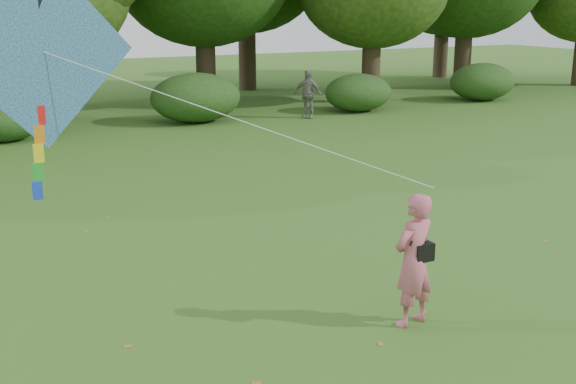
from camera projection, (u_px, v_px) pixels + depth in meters
name	position (u px, v px, depth m)	size (l,w,h in m)	color
ground	(419.00, 308.00, 10.97)	(100.00, 100.00, 0.00)	#265114
man_kite_flyer	(414.00, 260.00, 10.18)	(0.71, 0.47, 1.95)	#C25B71
bystander_right	(308.00, 94.00, 28.37)	(1.12, 0.46, 1.90)	gray
crossbody_bag	(422.00, 251.00, 10.18)	(0.43, 0.20, 0.74)	black
flying_kite	(43.00, 55.00, 9.55)	(5.97, 2.79, 3.34)	#2870AF
shrub_band	(100.00, 107.00, 25.55)	(39.15, 3.22, 1.88)	#264919
fallen_leaves	(289.00, 259.00, 13.01)	(11.06, 12.95, 0.01)	olive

